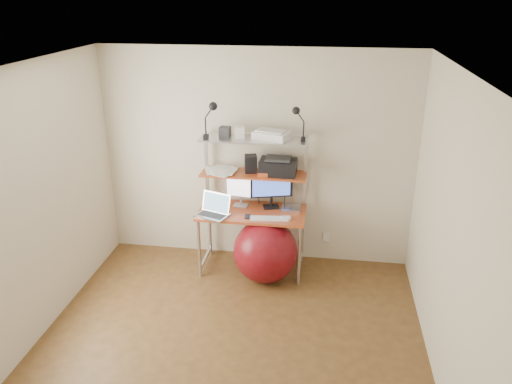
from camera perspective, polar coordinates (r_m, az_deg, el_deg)
room at (r=4.12m, az=-3.53°, el=-4.01°), size 3.60×3.60×3.60m
computer_desk at (r=5.59m, az=-0.37°, el=0.07°), size 1.20×0.60×1.57m
wall_outlet at (r=6.06m, az=8.05°, el=-5.10°), size 0.08×0.01×0.12m
monitor_silver at (r=5.68m, az=-1.75°, el=0.40°), size 0.36×0.14×0.40m
monitor_black at (r=5.64m, az=1.79°, el=0.56°), size 0.47×0.19×0.48m
laptop at (r=5.53m, az=-4.80°, el=-2.11°), size 0.42×0.38×0.30m
keyboard at (r=5.43m, az=1.52°, el=-3.05°), size 0.43×0.16×0.01m
mouse at (r=5.43m, az=3.43°, el=-2.98°), size 0.11×0.08×0.03m
mac_mini at (r=5.65m, az=4.03°, el=-1.88°), size 0.21×0.21×0.04m
phone at (r=5.48m, az=-0.96°, el=-2.81°), size 0.07×0.12×0.01m
printer at (r=5.52m, az=2.55°, el=2.95°), size 0.41×0.29×0.19m
nas_cube at (r=5.58m, az=-0.60°, el=3.26°), size 0.16×0.16×0.20m
red_box at (r=5.48m, az=1.17°, el=2.10°), size 0.18×0.13×0.05m
scanner at (r=5.43m, az=1.77°, el=6.56°), size 0.43×0.34×0.10m
box_white at (r=5.45m, az=-1.90°, el=6.80°), size 0.12×0.11×0.12m
box_grey at (r=5.51m, az=-3.56°, el=6.87°), size 0.12×0.12×0.11m
clip_lamp_left at (r=5.36m, az=-5.10°, el=9.06°), size 0.16×0.09×0.41m
clip_lamp_right at (r=5.30m, az=4.78°, el=8.62°), size 0.15×0.08×0.37m
exercise_ball at (r=5.58m, az=1.08°, el=-6.77°), size 0.72×0.72×0.72m
paper_stack at (r=5.63m, az=-3.99°, el=2.48°), size 0.41×0.41×0.02m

